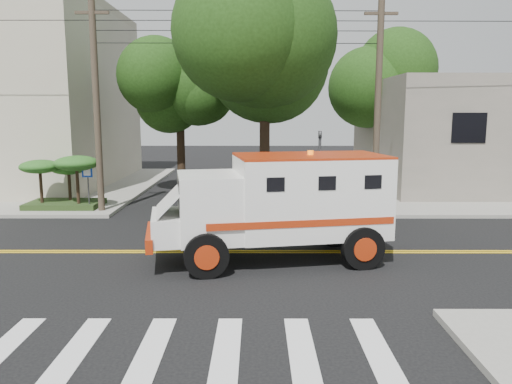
{
  "coord_description": "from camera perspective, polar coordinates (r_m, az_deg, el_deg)",
  "views": [
    {
      "loc": [
        1.17,
        -15.3,
        4.39
      ],
      "look_at": [
        1.13,
        1.99,
        1.6
      ],
      "focal_mm": 35.0,
      "sensor_mm": 36.0,
      "label": 1
    }
  ],
  "objects": [
    {
      "name": "utility_pole_left",
      "position": [
        22.35,
        -17.74,
        9.02
      ],
      "size": [
        0.28,
        0.28,
        9.0
      ],
      "primitive_type": "cylinder",
      "color": "#382D23",
      "rests_on": "ground"
    },
    {
      "name": "traffic_signal",
      "position": [
        21.17,
        7.27,
        3.23
      ],
      "size": [
        0.15,
        0.18,
        3.6
      ],
      "color": "#3F3F42",
      "rests_on": "ground"
    },
    {
      "name": "sidewalk_ne",
      "position": [
        31.62,
        23.07,
        0.58
      ],
      "size": [
        17.0,
        17.0,
        0.15
      ],
      "primitive_type": "cube",
      "color": "gray",
      "rests_on": "ground"
    },
    {
      "name": "pedestrian_b",
      "position": [
        25.77,
        15.85,
        1.34
      ],
      "size": [
        1.09,
        1.08,
        1.77
      ],
      "primitive_type": "imported",
      "rotation": [
        0.0,
        0.0,
        2.37
      ],
      "color": "gray",
      "rests_on": "sidewalk_ne"
    },
    {
      "name": "accessibility_sign",
      "position": [
        22.9,
        -18.66,
        1.09
      ],
      "size": [
        0.45,
        0.1,
        2.02
      ],
      "color": "#3F3F42",
      "rests_on": "ground"
    },
    {
      "name": "armored_truck",
      "position": [
        14.68,
        2.79,
        -1.04
      ],
      "size": [
        7.24,
        3.77,
        3.15
      ],
      "rotation": [
        0.0,
        0.0,
        0.18
      ],
      "color": "white",
      "rests_on": "ground"
    },
    {
      "name": "sidewalk_nw",
      "position": [
        32.6,
        -26.62,
        0.58
      ],
      "size": [
        17.0,
        17.0,
        0.15
      ],
      "primitive_type": "cube",
      "color": "gray",
      "rests_on": "ground"
    },
    {
      "name": "tree_right",
      "position": [
        32.05,
        14.29,
        11.94
      ],
      "size": [
        4.8,
        4.5,
        8.2
      ],
      "color": "black",
      "rests_on": "ground"
    },
    {
      "name": "ground",
      "position": [
        15.96,
        -4.11,
        -6.83
      ],
      "size": [
        100.0,
        100.0,
        0.0
      ],
      "primitive_type": "plane",
      "color": "black",
      "rests_on": "ground"
    },
    {
      "name": "pedestrian_a",
      "position": [
        21.71,
        14.19,
        0.16
      ],
      "size": [
        0.8,
        0.64,
        1.9
      ],
      "primitive_type": "imported",
      "rotation": [
        0.0,
        0.0,
        3.45
      ],
      "color": "gray",
      "rests_on": "sidewalk_ne"
    },
    {
      "name": "utility_pole_right",
      "position": [
        22.1,
        13.72,
        9.19
      ],
      "size": [
        0.28,
        0.28,
        9.0
      ],
      "primitive_type": "cylinder",
      "color": "#382D23",
      "rests_on": "ground"
    },
    {
      "name": "palm_planter",
      "position": [
        23.71,
        -21.18,
        1.9
      ],
      "size": [
        3.52,
        2.63,
        2.36
      ],
      "color": "#1E3314",
      "rests_on": "sidewalk_nw"
    },
    {
      "name": "building_right",
      "position": [
        32.42,
        25.52,
        6.09
      ],
      "size": [
        14.0,
        12.0,
        6.0
      ],
      "primitive_type": "cube",
      "color": "slate",
      "rests_on": "sidewalk_ne"
    },
    {
      "name": "tree_main",
      "position": [
        21.7,
        2.24,
        16.6
      ],
      "size": [
        6.08,
        5.7,
        9.85
      ],
      "color": "black",
      "rests_on": "ground"
    },
    {
      "name": "tree_left",
      "position": [
        27.39,
        -8.14,
        11.88
      ],
      "size": [
        4.48,
        4.2,
        7.7
      ],
      "color": "black",
      "rests_on": "ground"
    }
  ]
}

